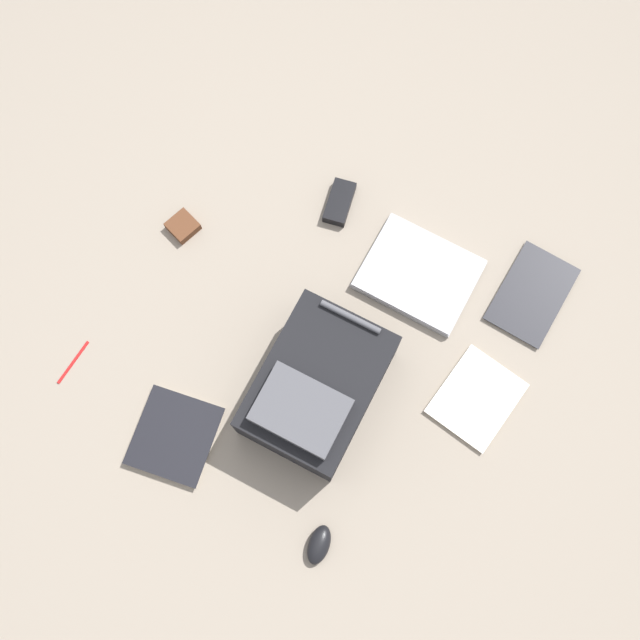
% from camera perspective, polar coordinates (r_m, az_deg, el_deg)
% --- Properties ---
extents(ground_plane, '(3.92, 3.92, 0.00)m').
position_cam_1_polar(ground_plane, '(2.08, -0.32, -0.69)').
color(ground_plane, gray).
extents(backpack, '(0.33, 0.43, 0.22)m').
position_cam_1_polar(backpack, '(1.95, -0.26, -5.30)').
color(backpack, black).
rests_on(backpack, ground_plane).
extents(laptop, '(0.34, 0.28, 0.03)m').
position_cam_1_polar(laptop, '(2.13, 7.72, 3.57)').
color(laptop, '#929296').
rests_on(laptop, ground_plane).
extents(book_comic, '(0.26, 0.28, 0.02)m').
position_cam_1_polar(book_comic, '(2.05, -11.27, -8.89)').
color(book_comic, silver).
rests_on(book_comic, ground_plane).
extents(book_red, '(0.21, 0.25, 0.01)m').
position_cam_1_polar(book_red, '(2.08, 12.12, -6.00)').
color(book_red, silver).
rests_on(book_red, ground_plane).
extents(book_manual, '(0.19, 0.29, 0.01)m').
position_cam_1_polar(book_manual, '(2.19, 16.22, 1.93)').
color(book_manual, silver).
rests_on(book_manual, ground_plane).
extents(computer_mouse, '(0.08, 0.11, 0.04)m').
position_cam_1_polar(computer_mouse, '(1.99, -0.08, -17.15)').
color(computer_mouse, black).
rests_on(computer_mouse, ground_plane).
extents(power_brick, '(0.11, 0.15, 0.03)m').
position_cam_1_polar(power_brick, '(2.20, 1.53, 9.17)').
color(power_brick, black).
rests_on(power_brick, ground_plane).
extents(pen_black, '(0.01, 0.14, 0.01)m').
position_cam_1_polar(pen_black, '(2.17, -18.75, -3.12)').
color(pen_black, red).
rests_on(pen_black, ground_plane).
extents(earbud_pouch, '(0.09, 0.09, 0.03)m').
position_cam_1_polar(earbud_pouch, '(2.21, -10.67, 7.21)').
color(earbud_pouch, '#59331E').
rests_on(earbud_pouch, ground_plane).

